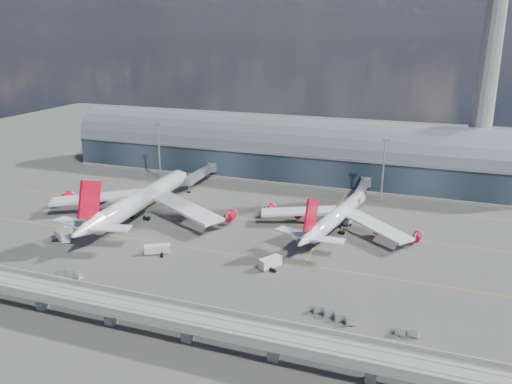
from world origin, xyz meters
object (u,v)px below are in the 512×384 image
(cargo_train_2, at_px, (407,332))
(service_truck_5, at_px, (176,180))
(airliner_left, at_px, (140,200))
(service_truck_3, at_px, (270,263))
(control_tower, at_px, (488,67))
(service_truck_2, at_px, (157,249))
(service_truck_4, at_px, (348,220))
(cargo_train_0, at_px, (69,275))
(floodlight_mast_left, at_px, (159,150))
(floodlight_mast_right, at_px, (383,169))
(service_truck_1, at_px, (62,236))
(cargo_train_1, at_px, (334,315))
(service_truck_0, at_px, (67,234))
(airliner_right, at_px, (336,217))

(cargo_train_2, bearing_deg, service_truck_5, 57.54)
(airliner_left, height_order, service_truck_3, airliner_left)
(control_tower, bearing_deg, service_truck_2, -133.24)
(airliner_left, height_order, service_truck_4, airliner_left)
(control_tower, relative_size, cargo_train_2, 18.37)
(cargo_train_0, bearing_deg, floodlight_mast_left, 28.00)
(control_tower, xyz_separation_m, service_truck_2, (-94.46, -100.45, -50.16))
(floodlight_mast_right, bearing_deg, service_truck_5, -177.49)
(control_tower, bearing_deg, service_truck_1, -141.50)
(cargo_train_1, bearing_deg, floodlight_mast_right, -19.18)
(service_truck_5, relative_size, cargo_train_2, 1.00)
(floodlight_mast_left, bearing_deg, cargo_train_0, -74.88)
(service_truck_4, height_order, cargo_train_0, service_truck_4)
(service_truck_0, distance_m, service_truck_4, 95.71)
(cargo_train_0, relative_size, cargo_train_1, 0.69)
(service_truck_1, bearing_deg, service_truck_4, -34.45)
(service_truck_1, bearing_deg, service_truck_3, -59.48)
(airliner_right, bearing_deg, service_truck_4, 79.00)
(service_truck_4, distance_m, cargo_train_0, 93.85)
(airliner_right, relative_size, cargo_train_1, 5.16)
(airliner_left, height_order, service_truck_5, airliner_left)
(service_truck_0, relative_size, service_truck_2, 1.02)
(service_truck_0, height_order, service_truck_5, service_truck_0)
(airliner_right, bearing_deg, cargo_train_1, -68.90)
(airliner_left, bearing_deg, cargo_train_1, -29.43)
(service_truck_1, relative_size, service_truck_4, 1.30)
(service_truck_3, bearing_deg, floodlight_mast_left, 169.63)
(cargo_train_0, height_order, cargo_train_1, cargo_train_1)
(service_truck_1, relative_size, service_truck_5, 1.12)
(service_truck_1, bearing_deg, cargo_train_0, -109.48)
(service_truck_4, height_order, service_truck_5, service_truck_4)
(cargo_train_1, bearing_deg, cargo_train_2, -113.72)
(floodlight_mast_left, distance_m, service_truck_1, 75.55)
(airliner_left, distance_m, service_truck_3, 62.26)
(floodlight_mast_left, height_order, service_truck_0, floodlight_mast_left)
(floodlight_mast_left, distance_m, floodlight_mast_right, 100.00)
(control_tower, distance_m, floodlight_mast_right, 58.76)
(service_truck_3, xyz_separation_m, service_truck_5, (-65.93, 66.21, -0.31))
(floodlight_mast_right, distance_m, service_truck_3, 74.99)
(service_truck_5, xyz_separation_m, cargo_train_0, (15.20, -90.70, -0.44))
(control_tower, height_order, cargo_train_0, control_tower)
(service_truck_5, bearing_deg, service_truck_0, -129.98)
(control_tower, distance_m, service_truck_0, 170.30)
(floodlight_mast_left, xyz_separation_m, floodlight_mast_right, (100.00, 0.00, 0.00))
(airliner_left, relative_size, service_truck_4, 15.82)
(service_truck_3, bearing_deg, floodlight_mast_right, 103.55)
(airliner_right, bearing_deg, service_truck_2, -131.96)
(service_truck_1, xyz_separation_m, service_truck_4, (85.37, 46.27, -0.33))
(service_truck_5, bearing_deg, floodlight_mast_right, -34.70)
(floodlight_mast_left, distance_m, cargo_train_0, 98.84)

